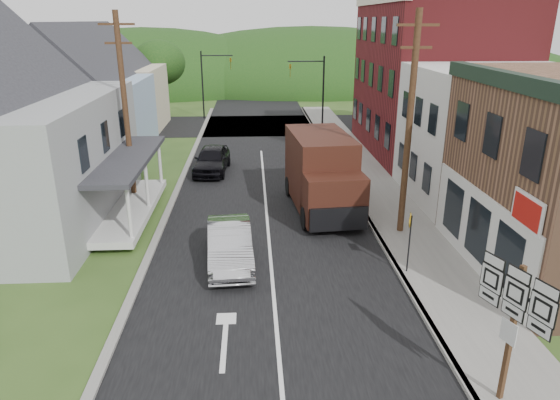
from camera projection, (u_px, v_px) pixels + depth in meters
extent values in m
plane|color=#2D4719|center=(272.00, 277.00, 17.68)|extent=(120.00, 120.00, 0.00)
cube|color=black|center=(264.00, 188.00, 27.07)|extent=(9.00, 90.00, 0.02)
cube|color=black|center=(259.00, 125.00, 43.03)|extent=(60.00, 9.00, 0.02)
cube|color=slate|center=(381.00, 196.00, 25.48)|extent=(2.80, 55.00, 0.15)
cube|color=slate|center=(355.00, 197.00, 25.41)|extent=(0.20, 55.00, 0.15)
cube|color=slate|center=(173.00, 201.00, 24.92)|extent=(0.30, 55.00, 0.12)
cube|color=silver|center=(497.00, 136.00, 24.22)|extent=(8.00, 7.00, 6.50)
cube|color=maroon|center=(433.00, 78.00, 32.54)|extent=(8.00, 12.00, 10.00)
cube|color=#92A8C7|center=(91.00, 120.00, 32.20)|extent=(7.00, 8.00, 5.00)
cube|color=beige|center=(118.00, 99.00, 40.63)|extent=(7.00, 8.00, 5.00)
cylinder|color=#472D19|center=(409.00, 129.00, 19.74)|extent=(0.26, 0.26, 9.00)
cube|color=#472D19|center=(418.00, 25.00, 18.41)|extent=(1.60, 0.10, 0.10)
cube|color=#472D19|center=(416.00, 47.00, 18.68)|extent=(1.20, 0.10, 0.10)
cylinder|color=#472D19|center=(126.00, 112.00, 23.31)|extent=(0.26, 0.26, 9.00)
cube|color=#472D19|center=(116.00, 24.00, 21.99)|extent=(1.60, 0.10, 0.10)
cube|color=#472D19|center=(118.00, 43.00, 22.26)|extent=(1.20, 0.10, 0.10)
cylinder|color=black|center=(323.00, 96.00, 38.99)|extent=(0.14, 0.14, 6.00)
cylinder|color=black|center=(306.00, 61.00, 38.03)|extent=(2.80, 0.10, 0.10)
imported|color=olive|center=(290.00, 71.00, 38.20)|extent=(0.16, 0.20, 1.00)
cylinder|color=black|center=(203.00, 85.00, 45.03)|extent=(0.14, 0.14, 6.00)
cylinder|color=black|center=(217.00, 55.00, 44.22)|extent=(2.80, 0.10, 0.10)
imported|color=olive|center=(231.00, 64.00, 44.52)|extent=(0.16, 0.20, 1.00)
cylinder|color=#382616|center=(162.00, 95.00, 46.58)|extent=(0.36, 0.36, 3.92)
ellipsoid|color=#11340F|center=(159.00, 63.00, 45.58)|extent=(4.80, 4.80, 4.08)
ellipsoid|color=#11340F|center=(256.00, 85.00, 69.32)|extent=(90.00, 30.00, 16.00)
imported|color=silver|center=(230.00, 245.00, 18.43)|extent=(1.90, 4.64, 1.49)
imported|color=black|center=(212.00, 160.00, 29.54)|extent=(2.22, 4.71, 1.56)
cube|color=#32150E|center=(319.00, 167.00, 23.77)|extent=(2.97, 5.11, 3.24)
cube|color=#32150E|center=(334.00, 199.00, 21.26)|extent=(2.71, 2.00, 2.12)
cube|color=black|center=(333.00, 177.00, 21.16)|extent=(2.45, 1.53, 0.06)
cube|color=black|center=(339.00, 219.00, 20.56)|extent=(2.46, 0.37, 1.01)
cylinder|color=black|center=(306.00, 218.00, 21.51)|extent=(0.40, 1.03, 1.01)
cylinder|color=black|center=(358.00, 216.00, 21.82)|extent=(0.40, 1.03, 1.01)
cylinder|color=black|center=(289.00, 186.00, 25.67)|extent=(0.40, 1.03, 1.01)
cylinder|color=black|center=(334.00, 184.00, 25.98)|extent=(0.40, 1.03, 1.01)
cube|color=#472D19|center=(511.00, 335.00, 11.23)|extent=(0.14, 0.14, 3.49)
cube|color=black|center=(517.00, 293.00, 10.83)|extent=(0.70, 1.89, 0.08)
cube|color=silver|center=(546.00, 290.00, 10.06)|extent=(0.20, 0.52, 0.22)
cube|color=silver|center=(542.00, 309.00, 10.21)|extent=(0.22, 0.57, 0.55)
cube|color=silver|center=(539.00, 328.00, 10.36)|extent=(0.20, 0.52, 0.28)
cube|color=silver|center=(519.00, 275.00, 10.66)|extent=(0.20, 0.52, 0.22)
cube|color=silver|center=(515.00, 293.00, 10.82)|extent=(0.22, 0.57, 0.55)
cube|color=silver|center=(512.00, 311.00, 10.97)|extent=(0.20, 0.52, 0.28)
cube|color=silver|center=(494.00, 261.00, 11.27)|extent=(0.20, 0.52, 0.22)
cube|color=silver|center=(491.00, 279.00, 11.42)|extent=(0.22, 0.57, 0.55)
cube|color=silver|center=(489.00, 296.00, 11.58)|extent=(0.20, 0.52, 0.28)
cube|color=silver|center=(508.00, 332.00, 11.16)|extent=(0.17, 0.43, 0.55)
cylinder|color=black|center=(409.00, 244.00, 17.40)|extent=(0.07, 0.07, 2.13)
cube|color=black|center=(410.00, 220.00, 17.09)|extent=(0.27, 0.57, 0.63)
cube|color=yellow|center=(410.00, 220.00, 17.09)|extent=(0.25, 0.52, 0.56)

